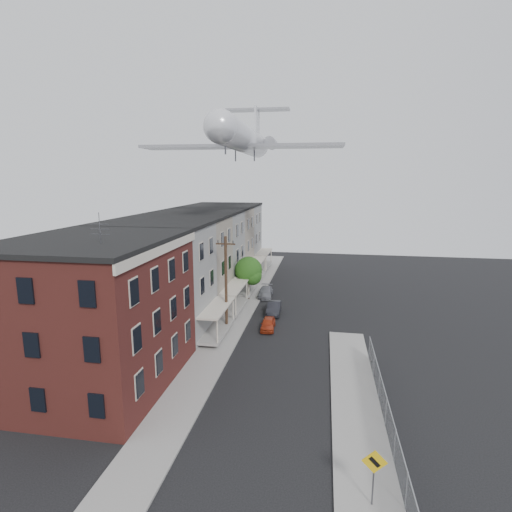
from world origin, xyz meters
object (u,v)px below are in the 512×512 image
at_px(car_near, 268,324).
at_px(airplane, 244,139).
at_px(car_far, 265,292).
at_px(car_mid, 274,308).
at_px(warning_sign, 374,469).
at_px(street_tree, 249,272).
at_px(utility_pole, 226,283).

height_order(car_near, airplane, airplane).
xyz_separation_m(car_near, car_far, (-1.80, 10.53, 0.05)).
relative_size(car_mid, airplane, 0.16).
height_order(warning_sign, street_tree, street_tree).
relative_size(warning_sign, street_tree, 0.54).
bearing_deg(car_near, car_mid, 87.59).
xyz_separation_m(utility_pole, street_tree, (0.33, 9.92, -1.22)).
bearing_deg(car_near, utility_pole, -167.73).
height_order(utility_pole, car_near, utility_pole).
bearing_deg(street_tree, airplane, 146.09).
xyz_separation_m(car_near, car_mid, (0.00, 4.50, 0.10)).
xyz_separation_m(car_near, airplane, (-4.09, 9.34, 17.88)).
bearing_deg(warning_sign, car_far, 106.76).
height_order(warning_sign, airplane, airplane).
height_order(utility_pole, airplane, airplane).
height_order(car_mid, airplane, airplane).
relative_size(utility_pole, car_far, 2.23).
relative_size(warning_sign, car_near, 0.88).
bearing_deg(car_far, warning_sign, -75.65).
distance_m(warning_sign, car_mid, 25.64).
distance_m(car_near, car_mid, 4.50).
distance_m(street_tree, car_near, 10.01).
relative_size(utility_pole, car_mid, 2.31).
relative_size(street_tree, car_mid, 1.33).
bearing_deg(airplane, car_far, 27.44).
relative_size(warning_sign, car_mid, 0.72).
xyz_separation_m(warning_sign, street_tree, (-10.87, 28.95, 1.57)).
bearing_deg(airplane, utility_pole, -88.41).
distance_m(warning_sign, car_far, 31.93).
bearing_deg(utility_pole, airplane, 91.59).
height_order(street_tree, airplane, airplane).
bearing_deg(airplane, street_tree, -33.91).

